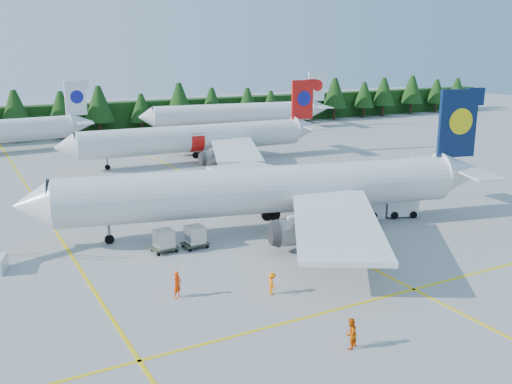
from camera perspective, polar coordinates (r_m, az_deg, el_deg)
name	(u,v)px	position (r m, az deg, el deg)	size (l,w,h in m)	color
ground	(297,276)	(43.29, 4.10, -8.40)	(320.00, 320.00, 0.00)	#A2A19C
taxi_stripe_a	(56,231)	(56.62, -19.41, -3.69)	(0.25, 120.00, 0.01)	yellow
taxi_stripe_b	(245,204)	(62.56, -1.10, -1.20)	(0.25, 120.00, 0.01)	yellow
taxi_stripe_cross	(346,307)	(38.82, 8.95, -11.31)	(80.00, 0.25, 0.01)	yellow
treeline_hedge	(73,120)	(118.39, -17.85, 6.91)	(220.00, 4.00, 6.00)	black
airliner_navy	(256,191)	(52.44, 0.01, 0.08)	(43.14, 35.11, 12.72)	silver
airliner_red	(190,139)	(85.43, -6.64, 5.28)	(40.27, 33.09, 11.70)	silver
airliner_far_right	(230,113)	(118.22, -2.60, 7.89)	(40.27, 8.60, 11.73)	silver
service_truck	(391,204)	(59.31, 13.36, -1.22)	(5.50, 3.71, 2.50)	white
uld_pair	(180,238)	(48.65, -7.65, -4.55)	(4.89, 2.04, 1.61)	#353829
crew_a	(177,284)	(39.77, -7.87, -9.13)	(0.70, 0.46, 1.91)	#FF3C05
crew_b	(350,334)	(33.68, 9.43, -13.79)	(0.88, 0.69, 1.82)	#D84F04
crew_c	(272,283)	(39.96, 1.60, -9.13)	(0.66, 0.44, 1.59)	orange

